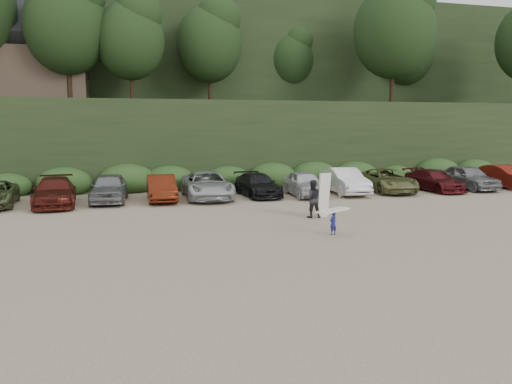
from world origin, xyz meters
name	(u,v)px	position (x,y,z in m)	size (l,w,h in m)	color
ground	(270,234)	(0.00, 0.00, 0.00)	(120.00, 120.00, 0.00)	tan
hillside_backdrop	(170,59)	(-0.26, 35.93, 11.22)	(90.00, 41.50, 28.00)	black
parked_cars	(238,185)	(0.99, 10.01, 0.76)	(39.55, 6.03, 1.63)	#AEADB2
child_surfer	(333,218)	(2.38, -0.74, 0.69)	(1.69, 1.31, 1.02)	navy
adult_surfer	(313,198)	(2.98, 2.92, 0.91)	(1.35, 0.78, 2.10)	black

